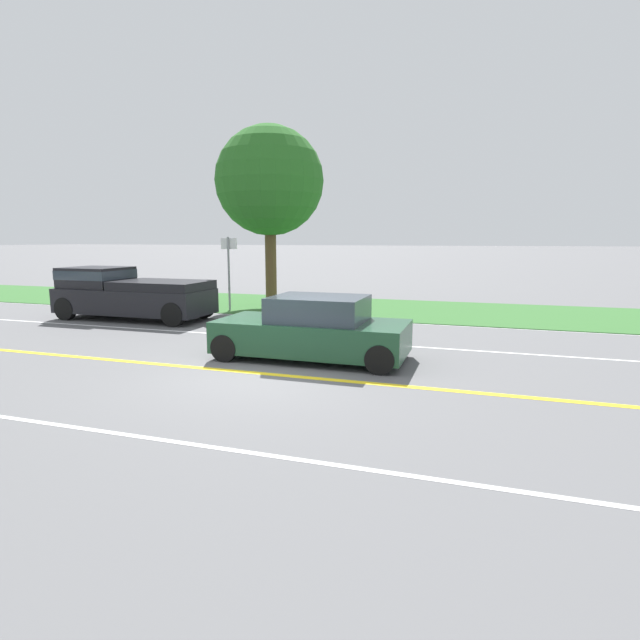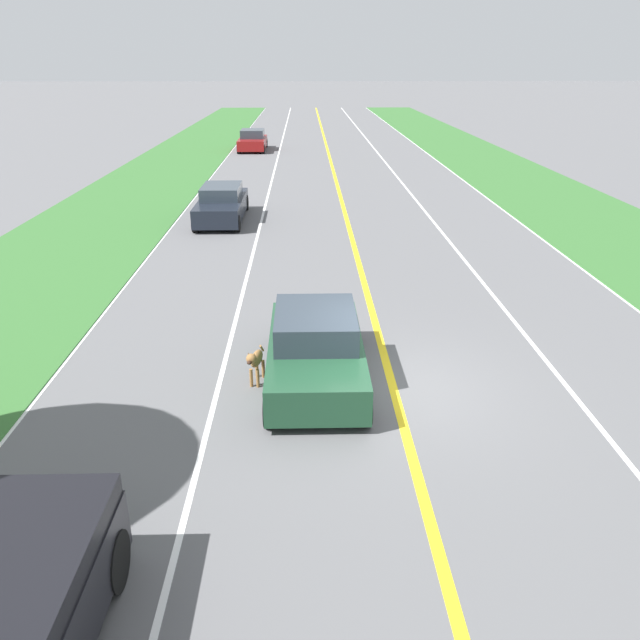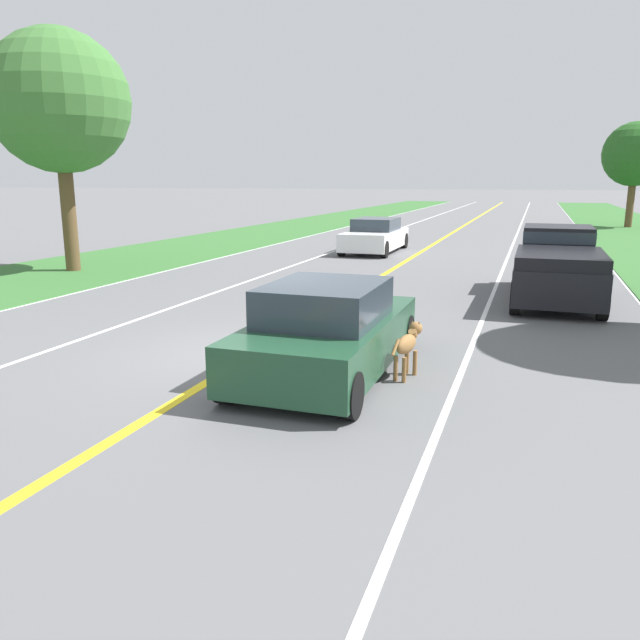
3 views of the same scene
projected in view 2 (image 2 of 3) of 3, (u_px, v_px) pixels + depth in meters
The scene contains 9 objects.
ground_plane at pixel (393, 388), 12.44m from camera, with size 400.00×400.00×0.00m, color #5B5B5E.
centre_divider_line at pixel (393, 388), 12.44m from camera, with size 0.18×160.00×0.01m, color yellow.
lane_edge_line_right at pixel (40, 392), 12.28m from camera, with size 0.14×160.00×0.01m, color white.
lane_dash_same_dir at pixel (218, 390), 12.36m from camera, with size 0.10×160.00×0.01m, color white.
lane_dash_oncoming at pixel (567, 386), 12.52m from camera, with size 0.10×160.00×0.01m, color white.
ego_car at pixel (316, 349), 12.61m from camera, with size 1.92×4.27×1.43m.
dog at pixel (256, 360), 12.43m from camera, with size 0.35×1.05×0.82m.
car_trailing_near at pixel (222, 204), 25.32m from camera, with size 1.80×4.64×1.39m.
car_trailing_mid at pixel (253, 141), 45.21m from camera, with size 1.93×4.44×1.44m.
Camera 2 is at (1.74, 10.92, 6.05)m, focal length 35.00 mm.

